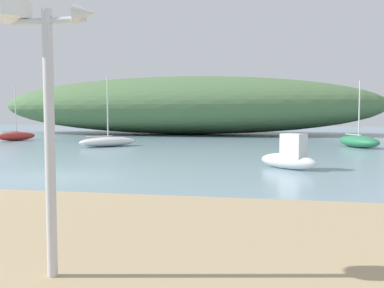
{
  "coord_description": "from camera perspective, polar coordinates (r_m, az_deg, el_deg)",
  "views": [
    {
      "loc": [
        7.28,
        -13.36,
        2.12
      ],
      "look_at": [
        3.92,
        4.19,
        0.86
      ],
      "focal_mm": 41.03,
      "sensor_mm": 36.0,
      "label": 1
    }
  ],
  "objects": [
    {
      "name": "mast_structure",
      "position": [
        5.53,
        -21.06,
        12.78
      ],
      "size": [
        1.3,
        0.51,
        3.4
      ],
      "color": "silver",
      "rests_on": "beach_sand"
    },
    {
      "name": "distant_hill",
      "position": [
        44.95,
        -0.92,
        5.03
      ],
      "size": [
        39.31,
        13.3,
        5.82
      ],
      "primitive_type": "ellipsoid",
      "color": "#517547",
      "rests_on": "ground"
    },
    {
      "name": "motorboat_east_reach",
      "position": [
        17.03,
        12.56,
        -1.61
      ],
      "size": [
        2.4,
        2.08,
        1.35
      ],
      "color": "white",
      "rests_on": "ground"
    },
    {
      "name": "sailboat_outer_mooring",
      "position": [
        29.08,
        20.82,
        0.34
      ],
      "size": [
        2.79,
        3.97,
        4.12
      ],
      "color": "#287A4C",
      "rests_on": "ground"
    },
    {
      "name": "ground_plane",
      "position": [
        15.36,
        -17.62,
        -4.09
      ],
      "size": [
        120.0,
        120.0,
        0.0
      ],
      "primitive_type": "plane",
      "color": "#7A99A8"
    },
    {
      "name": "sailboat_off_point",
      "position": [
        28.43,
        -10.87,
        0.33
      ],
      "size": [
        3.62,
        3.63,
        4.51
      ],
      "color": "white",
      "rests_on": "ground"
    },
    {
      "name": "sailboat_by_sandbar",
      "position": [
        36.65,
        -21.89,
        0.98
      ],
      "size": [
        2.34,
        3.4,
        4.35
      ],
      "color": "#B72D28",
      "rests_on": "ground"
    }
  ]
}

